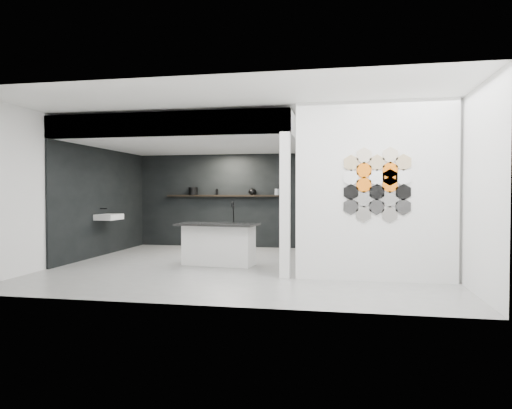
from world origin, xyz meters
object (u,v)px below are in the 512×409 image
Objects in this scene: kitchen_island at (219,244)px; glass_bowl at (277,193)px; kettle at (252,192)px; bottle_dark at (217,192)px; partition_panel at (375,191)px; utensil_cup at (195,193)px; stockpot at (193,191)px; glass_vase at (277,192)px; wall_basin at (109,217)px.

kitchen_island is 13.20× the size of glass_bowl.
kettle is 0.92m from bottle_dark.
kitchen_island is 10.37× the size of bottle_dark.
utensil_cup is at bearing 137.31° from partition_panel.
glass_vase is (2.17, 0.00, -0.02)m from stockpot.
stockpot is 1.54m from kettle.
kitchen_island is at bearing -63.75° from utensil_cup.
bottle_dark is (0.63, 0.00, -0.02)m from stockpot.
stockpot is 1.20× the size of kettle.
utensil_cup is (-2.11, 0.00, 0.01)m from glass_bowl.
bottle_dark is (-1.54, 0.00, 0.03)m from glass_bowl.
kitchen_island is 3.32m from stockpot.
utensil_cup is (-2.11, 0.00, -0.02)m from glass_vase.
kettle is at bearing 180.00° from glass_vase.
stockpot is (-4.24, 3.87, 0.02)m from partition_panel.
kitchen_island is 3.07m from glass_vase.
glass_vase is (0.62, 0.00, -0.01)m from kettle.
partition_panel reaches higher than bottle_dark.
stockpot is 0.07m from utensil_cup.
glass_vase is 1.54m from bottle_dark.
partition_panel is 11.94× the size of stockpot.
utensil_cup is (-4.19, 3.87, -0.03)m from partition_panel.
kettle is 1.64× the size of glass_bowl.
glass_vase reaches higher than kitchen_island.
kitchen_island reaches higher than wall_basin.
kitchen_island is 3.09m from bottle_dark.
glass_bowl is 2.11m from utensil_cup.
glass_vase reaches higher than glass_bowl.
utensil_cup is at bearing 177.21° from kettle.
kitchen_island is (-2.80, 1.05, -0.99)m from partition_panel.
partition_panel is 14.31× the size of kettle.
kitchen_island is at bearing -104.49° from glass_bowl.
glass_vase is (3.39, 2.07, 0.55)m from wall_basin.
wall_basin is 4.01m from glass_vase.
kitchen_island is 3.28m from utensil_cup.
glass_bowl is at bearing 0.00° from bottle_dark.
kitchen_island is (2.66, -0.75, -0.44)m from wall_basin.
stockpot is 0.63m from bottle_dark.
wall_basin is 3.07× the size of kettle.
stockpot reaches higher than kitchen_island.
stockpot reaches higher than glass_vase.
glass_vase is 1.01× the size of bottle_dark.
glass_bowl is at bearing -2.79° from kettle.
stockpot reaches higher than utensil_cup.
wall_basin is at bearing -148.65° from glass_vase.
wall_basin is 2.47m from stockpot.
kettle is at bearing 0.00° from bottle_dark.
kitchen_island is 14.49× the size of utensil_cup.
kettle is (-2.70, 3.87, 0.00)m from partition_panel.
kitchen_island is at bearing -104.49° from glass_vase.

